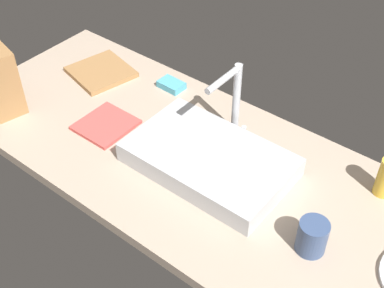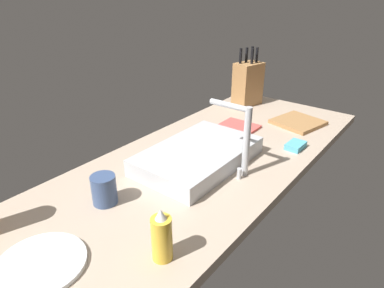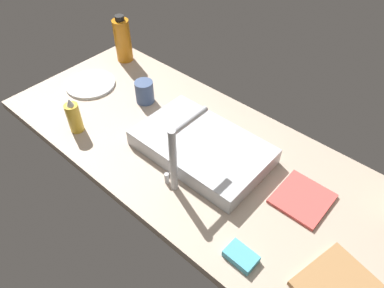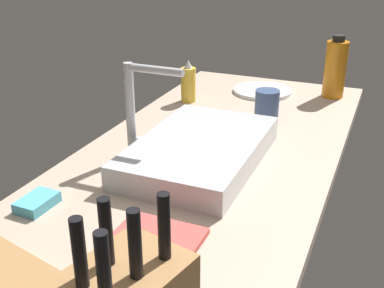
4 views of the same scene
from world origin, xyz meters
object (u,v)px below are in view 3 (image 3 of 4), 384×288
at_px(faucet, 177,151).
at_px(water_bottle, 123,40).
at_px(sink_basin, 202,147).
at_px(dish_sponge, 241,256).
at_px(coffee_mug, 145,92).
at_px(dinner_plate, 91,84).
at_px(soap_bottle, 74,117).
at_px(dish_towel, 302,199).

height_order(faucet, water_bottle, faucet).
relative_size(sink_basin, dish_sponge, 5.23).
bearing_deg(coffee_mug, dish_sponge, 156.46).
distance_m(water_bottle, dinner_plate, 0.27).
relative_size(dinner_plate, dish_sponge, 2.41).
relative_size(soap_bottle, dinner_plate, 0.68).
height_order(sink_basin, dish_sponge, sink_basin).
relative_size(faucet, soap_bottle, 1.72).
xyz_separation_m(sink_basin, faucet, (-0.03, 0.16, 0.12)).
bearing_deg(water_bottle, dish_sponge, 155.32).
height_order(dinner_plate, dish_sponge, dish_sponge).
distance_m(faucet, dish_towel, 0.43).
relative_size(soap_bottle, dish_sponge, 1.64).
bearing_deg(sink_basin, coffee_mug, -11.52).
bearing_deg(coffee_mug, dinner_plate, 17.56).
height_order(soap_bottle, coffee_mug, soap_bottle).
height_order(sink_basin, water_bottle, water_bottle).
bearing_deg(dinner_plate, soap_bottle, 133.35).
height_order(coffee_mug, dish_sponge, coffee_mug).
bearing_deg(sink_basin, water_bottle, -19.03).
xyz_separation_m(sink_basin, water_bottle, (0.69, -0.24, 0.07)).
relative_size(faucet, coffee_mug, 2.69).
bearing_deg(faucet, dish_towel, -147.99).
xyz_separation_m(dinner_plate, dish_sponge, (-0.99, 0.23, 0.01)).
bearing_deg(soap_bottle, dinner_plate, -46.65).
bearing_deg(water_bottle, soap_bottle, 118.54).
height_order(sink_basin, dinner_plate, sink_basin).
xyz_separation_m(water_bottle, dish_sponge, (-1.04, 0.48, -0.09)).
xyz_separation_m(water_bottle, dish_towel, (-1.07, 0.18, -0.10)).
distance_m(coffee_mug, dish_sponge, 0.79).
height_order(sink_basin, dish_towel, sink_basin).
bearing_deg(sink_basin, soap_bottle, 26.63).
bearing_deg(sink_basin, dinner_plate, 0.65).
distance_m(faucet, soap_bottle, 0.49).
bearing_deg(coffee_mug, faucet, 150.25).
height_order(faucet, dish_towel, faucet).
height_order(soap_bottle, dish_sponge, soap_bottle).
height_order(water_bottle, dish_towel, water_bottle).
distance_m(soap_bottle, water_bottle, 0.53).
bearing_deg(water_bottle, dinner_plate, 101.06).
bearing_deg(dinner_plate, water_bottle, -78.94).
bearing_deg(dish_towel, faucet, 32.01).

